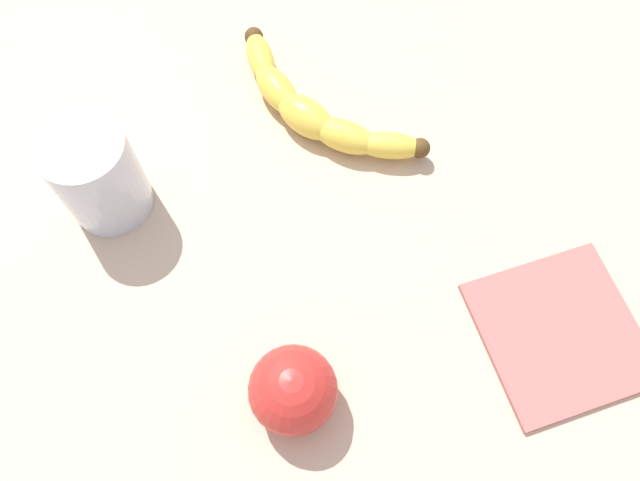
# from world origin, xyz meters

# --- Properties ---
(wooden_tabletop) EXTENTS (1.20, 1.20, 0.03)m
(wooden_tabletop) POSITION_xyz_m (0.00, 0.00, 0.01)
(wooden_tabletop) COLOR #D1B097
(wooden_tabletop) RESTS_ON ground
(banana) EXTENTS (0.16, 0.20, 0.04)m
(banana) POSITION_xyz_m (0.05, 0.13, 0.05)
(banana) COLOR yellow
(banana) RESTS_ON wooden_tabletop
(smoothie_glass) EXTENTS (0.08, 0.08, 0.10)m
(smoothie_glass) POSITION_xyz_m (-0.16, 0.08, 0.08)
(smoothie_glass) COLOR silver
(smoothie_glass) RESTS_ON wooden_tabletop
(apple_fruit) EXTENTS (0.07, 0.07, 0.07)m
(apple_fruit) POSITION_xyz_m (-0.03, -0.14, 0.07)
(apple_fruit) COLOR red
(apple_fruit) RESTS_ON wooden_tabletop
(folded_napkin) EXTENTS (0.15, 0.15, 0.01)m
(folded_napkin) POSITION_xyz_m (0.21, -0.14, 0.03)
(folded_napkin) COLOR #BC6660
(folded_napkin) RESTS_ON wooden_tabletop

